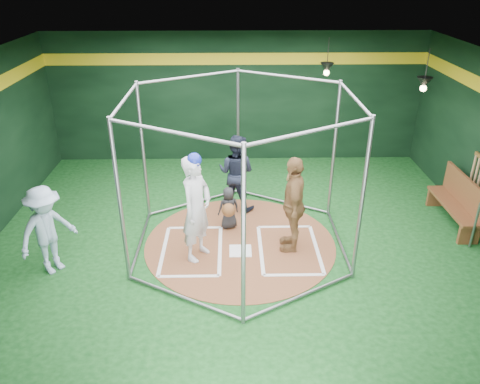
{
  "coord_description": "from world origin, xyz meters",
  "views": [
    {
      "loc": [
        -0.17,
        -7.95,
        5.09
      ],
      "look_at": [
        0.0,
        0.1,
        1.1
      ],
      "focal_mm": 35.0,
      "sensor_mm": 36.0,
      "label": 1
    }
  ],
  "objects_px": {
    "visitor_leopard": "(293,204)",
    "dugout_bench": "(458,201)",
    "umpire": "(236,173)",
    "batter_figure": "(196,208)"
  },
  "relations": [
    {
      "from": "dugout_bench",
      "to": "visitor_leopard",
      "type": "bearing_deg",
      "value": -166.45
    },
    {
      "from": "visitor_leopard",
      "to": "dugout_bench",
      "type": "distance_m",
      "value": 3.76
    },
    {
      "from": "visitor_leopard",
      "to": "dugout_bench",
      "type": "xyz_separation_m",
      "value": [
        3.63,
        0.87,
        -0.42
      ]
    },
    {
      "from": "batter_figure",
      "to": "visitor_leopard",
      "type": "relative_size",
      "value": 1.11
    },
    {
      "from": "batter_figure",
      "to": "umpire",
      "type": "relative_size",
      "value": 1.21
    },
    {
      "from": "batter_figure",
      "to": "umpire",
      "type": "xyz_separation_m",
      "value": [
        0.75,
        1.95,
        -0.17
      ]
    },
    {
      "from": "visitor_leopard",
      "to": "umpire",
      "type": "relative_size",
      "value": 1.1
    },
    {
      "from": "visitor_leopard",
      "to": "umpire",
      "type": "bearing_deg",
      "value": -141.85
    },
    {
      "from": "visitor_leopard",
      "to": "batter_figure",
      "type": "bearing_deg",
      "value": -75.44
    },
    {
      "from": "batter_figure",
      "to": "dugout_bench",
      "type": "bearing_deg",
      "value": 11.95
    }
  ]
}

